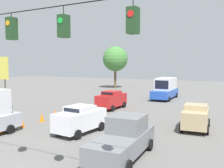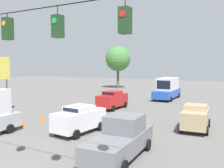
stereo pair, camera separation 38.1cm
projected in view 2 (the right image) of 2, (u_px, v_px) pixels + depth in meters
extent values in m
cylinder|color=black|center=(7.00, 13.00, 10.10)|extent=(23.35, 0.04, 0.04)
cube|color=#1E3D1E|center=(125.00, 21.00, 7.55)|extent=(0.32, 0.36, 0.80)
cylinder|color=black|center=(125.00, 1.00, 7.51)|extent=(0.03, 0.03, 0.35)
cylinder|color=red|center=(122.00, 13.00, 7.38)|extent=(0.20, 0.02, 0.20)
cube|color=#1E3D1E|center=(58.00, 26.00, 8.86)|extent=(0.32, 0.36, 0.79)
cylinder|color=black|center=(58.00, 10.00, 8.81)|extent=(0.03, 0.03, 0.33)
cylinder|color=green|center=(54.00, 21.00, 8.68)|extent=(0.20, 0.02, 0.20)
cube|color=#1E3D1E|center=(8.00, 29.00, 10.15)|extent=(0.32, 0.36, 0.89)
cylinder|color=black|center=(7.00, 15.00, 10.11)|extent=(0.03, 0.03, 0.18)
cylinder|color=orange|center=(3.00, 23.00, 9.97)|extent=(0.20, 0.02, 0.20)
cube|color=silver|center=(79.00, 120.00, 17.59)|extent=(2.10, 4.14, 1.25)
cube|color=silver|center=(79.00, 108.00, 17.53)|extent=(1.76, 1.90, 0.36)
cube|color=black|center=(70.00, 110.00, 16.80)|extent=(1.40, 0.14, 0.25)
cylinder|color=black|center=(57.00, 130.00, 17.07)|extent=(0.28, 0.66, 0.64)
cylinder|color=black|center=(76.00, 134.00, 16.08)|extent=(0.28, 0.66, 0.64)
cylinder|color=black|center=(82.00, 123.00, 19.21)|extent=(0.28, 0.66, 0.64)
cylinder|color=black|center=(100.00, 126.00, 18.22)|extent=(0.28, 0.66, 0.64)
cube|color=tan|center=(196.00, 117.00, 18.40)|extent=(2.08, 3.99, 1.20)
cube|color=tan|center=(196.00, 107.00, 18.34)|extent=(1.73, 1.83, 0.36)
cube|color=black|center=(197.00, 105.00, 19.12)|extent=(1.37, 0.15, 0.25)
cylinder|color=black|center=(209.00, 123.00, 19.24)|extent=(0.28, 0.66, 0.64)
cylinder|color=black|center=(186.00, 121.00, 19.93)|extent=(0.28, 0.66, 0.64)
cylinder|color=black|center=(207.00, 131.00, 16.96)|extent=(0.28, 0.66, 0.64)
cylinder|color=black|center=(181.00, 128.00, 17.65)|extent=(0.28, 0.66, 0.64)
cylinder|color=black|center=(10.00, 129.00, 17.49)|extent=(0.25, 0.65, 0.64)
cube|color=slate|center=(120.00, 143.00, 12.86)|extent=(2.22, 5.35, 0.90)
cube|color=slate|center=(125.00, 124.00, 13.36)|extent=(1.88, 1.99, 0.90)
cube|color=black|center=(131.00, 120.00, 14.21)|extent=(1.54, 0.11, 0.63)
cylinder|color=black|center=(148.00, 145.00, 14.01)|extent=(0.26, 0.65, 0.64)
cylinder|color=black|center=(117.00, 140.00, 14.85)|extent=(0.26, 0.65, 0.64)
cylinder|color=black|center=(124.00, 167.00, 10.95)|extent=(0.26, 0.65, 0.64)
cylinder|color=black|center=(86.00, 160.00, 11.79)|extent=(0.26, 0.65, 0.64)
cube|color=red|center=(112.00, 100.00, 27.14)|extent=(1.80, 4.17, 1.27)
cube|color=red|center=(112.00, 93.00, 27.08)|extent=(1.63, 1.85, 0.36)
cube|color=black|center=(108.00, 93.00, 26.28)|extent=(1.39, 0.04, 0.25)
cylinder|color=black|center=(99.00, 107.00, 26.46)|extent=(0.23, 0.64, 0.64)
cylinder|color=black|center=(113.00, 108.00, 25.59)|extent=(0.23, 0.64, 0.64)
cylinder|color=black|center=(112.00, 103.00, 28.79)|extent=(0.23, 0.64, 0.64)
cylinder|color=black|center=(125.00, 105.00, 27.92)|extent=(0.23, 0.64, 0.64)
cube|color=#234CB2|center=(167.00, 93.00, 34.74)|extent=(2.53, 7.06, 1.00)
cube|color=silver|center=(168.00, 84.00, 34.94)|extent=(2.25, 4.54, 1.63)
cube|color=black|center=(163.00, 85.00, 32.95)|extent=(1.82, 0.09, 1.14)
cylinder|color=black|center=(154.00, 98.00, 33.29)|extent=(0.24, 0.65, 0.64)
cylinder|color=black|center=(171.00, 99.00, 32.25)|extent=(0.24, 0.65, 0.64)
cylinder|color=black|center=(163.00, 95.00, 37.31)|extent=(0.24, 0.65, 0.64)
cylinder|color=black|center=(179.00, 95.00, 36.27)|extent=(0.24, 0.65, 0.64)
cone|color=orange|center=(0.00, 128.00, 17.55)|extent=(0.42, 0.42, 0.73)
cone|color=orange|center=(22.00, 122.00, 19.30)|extent=(0.42, 0.42, 0.73)
cone|color=orange|center=(42.00, 117.00, 21.14)|extent=(0.42, 0.42, 0.73)
cone|color=orange|center=(56.00, 113.00, 22.80)|extent=(0.42, 0.42, 0.73)
cylinder|color=#4C473D|center=(7.00, 95.00, 25.73)|extent=(0.16, 0.16, 3.30)
cylinder|color=brown|center=(118.00, 77.00, 50.72)|extent=(0.49, 0.49, 4.56)
sphere|color=#427A38|center=(118.00, 59.00, 50.43)|extent=(5.04, 5.04, 5.04)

